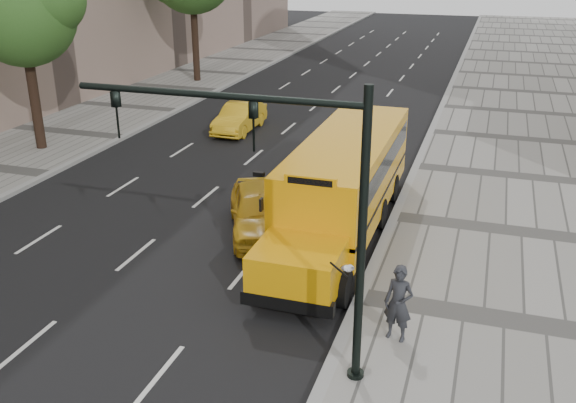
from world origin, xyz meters
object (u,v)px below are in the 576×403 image
(school_bus, at_px, (346,177))
(pedestrian, at_px, (398,303))
(taxi_near, at_px, (259,210))
(taxi_far, at_px, (239,118))
(traffic_signal, at_px, (293,196))
(tree_b, at_px, (23,11))

(school_bus, relative_size, pedestrian, 6.19)
(pedestrian, bearing_deg, taxi_near, 149.40)
(taxi_far, distance_m, traffic_signal, 19.85)
(tree_b, bearing_deg, traffic_signal, -37.27)
(taxi_far, bearing_deg, taxi_near, -65.81)
(tree_b, relative_size, taxi_near, 1.82)
(school_bus, xyz_separation_m, traffic_signal, (0.69, -7.82, 2.33))
(taxi_near, bearing_deg, tree_b, 132.89)
(school_bus, height_order, traffic_signal, traffic_signal)
(taxi_far, relative_size, traffic_signal, 0.66)
(taxi_far, height_order, pedestrian, pedestrian)
(school_bus, bearing_deg, traffic_signal, -84.95)
(tree_b, xyz_separation_m, taxi_near, (12.41, -5.32, -5.31))
(pedestrian, bearing_deg, tree_b, 162.52)
(taxi_near, xyz_separation_m, pedestrian, (5.20, -4.88, 0.30))
(taxi_near, distance_m, pedestrian, 7.14)
(taxi_near, bearing_deg, taxi_far, 91.03)
(tree_b, relative_size, school_bus, 0.72)
(school_bus, distance_m, taxi_near, 2.97)
(taxi_near, bearing_deg, traffic_signal, -87.99)
(pedestrian, bearing_deg, traffic_signal, -127.57)
(taxi_near, relative_size, traffic_signal, 0.71)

